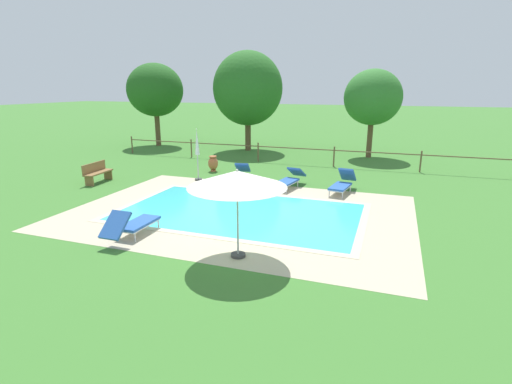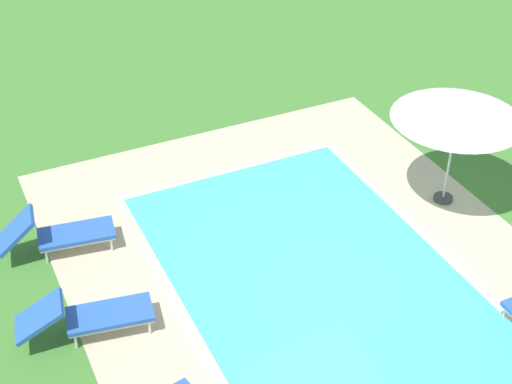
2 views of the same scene
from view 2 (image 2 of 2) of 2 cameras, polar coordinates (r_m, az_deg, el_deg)
ground_plane at (r=12.56m, az=5.31°, el=-7.41°), size 160.00×160.00×0.00m
pool_deck_paving at (r=12.56m, az=5.31°, el=-7.40°), size 11.07×7.80×0.01m
swimming_pool_water at (r=12.56m, az=5.31°, el=-7.40°), size 7.72×4.45×0.01m
pool_coping_rim at (r=12.56m, az=5.31°, el=-7.38°), size 8.20×4.93×0.01m
sun_lounger_north_far at (r=11.86m, az=-12.34°, el=-9.02°), size 0.94×2.11×0.77m
sun_lounger_north_end at (r=13.49m, az=-14.52°, el=-3.01°), size 0.88×2.02×0.90m
patio_umbrella_open_foreground at (r=13.90m, az=14.91°, el=5.99°), size 2.36×2.36×2.20m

